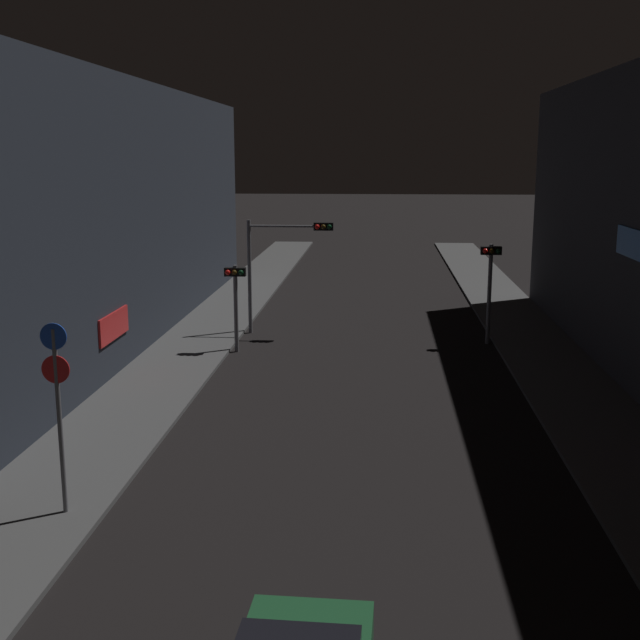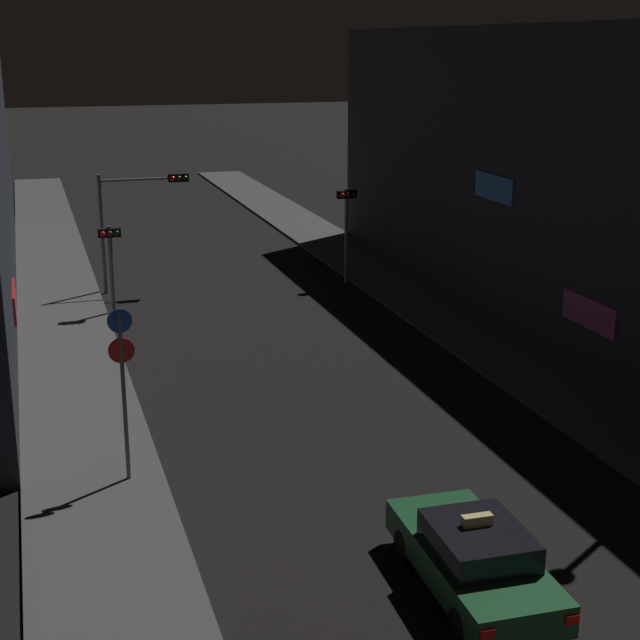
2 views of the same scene
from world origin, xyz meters
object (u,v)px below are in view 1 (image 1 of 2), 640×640
at_px(traffic_light_overhead, 282,252).
at_px(traffic_light_left_kerb, 235,290).
at_px(traffic_light_right_kerb, 490,273).
at_px(sign_pole_left, 58,400).

bearing_deg(traffic_light_overhead, traffic_light_left_kerb, -112.60).
relative_size(traffic_light_overhead, traffic_light_left_kerb, 1.43).
distance_m(traffic_light_left_kerb, traffic_light_right_kerb, 9.96).
bearing_deg(sign_pole_left, traffic_light_left_kerb, 85.78).
distance_m(traffic_light_left_kerb, sign_pole_left, 14.37).
relative_size(traffic_light_left_kerb, traffic_light_right_kerb, 0.84).
height_order(traffic_light_overhead, sign_pole_left, traffic_light_overhead).
distance_m(traffic_light_overhead, sign_pole_left, 17.84).
xyz_separation_m(traffic_light_right_kerb, sign_pole_left, (-10.80, -16.38, -0.29)).
height_order(traffic_light_overhead, traffic_light_left_kerb, traffic_light_overhead).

